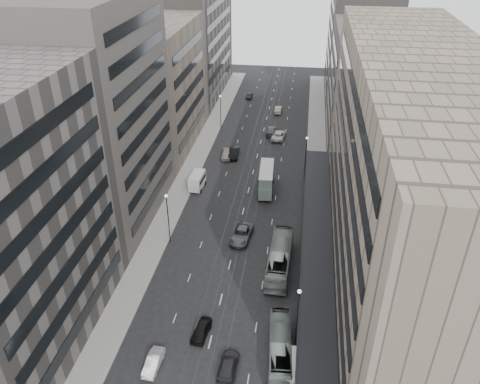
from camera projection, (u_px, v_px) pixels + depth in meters
The scene contains 29 objects.
ground at pixel (219, 305), 58.96m from camera, with size 220.00×220.00×0.00m, color black.
sidewalk_right at pixel (316, 172), 89.39m from camera, with size 4.00×125.00×0.15m, color gray.
sidewalk_left at pixel (194, 164), 92.33m from camera, with size 4.00×125.00×0.15m, color gray.
department_store at pixel (406, 183), 55.53m from camera, with size 19.20×60.00×30.00m.
building_right_mid at pixel (369, 90), 94.50m from camera, with size 15.00×28.00×24.00m, color #4B4641.
building_right_far at pixel (359, 45), 119.03m from camera, with size 15.00×32.00×28.00m, color #66605C.
building_left_b at pixel (97, 114), 69.12m from camera, with size 15.00×26.00×34.00m, color #4B4641.
building_left_c at pixel (154, 87), 94.41m from camera, with size 15.00×28.00×25.00m, color gray.
building_left_d at pixel (192, 42), 121.75m from camera, with size 15.00×38.00×28.00m, color #66605C.
lamp_right_near at pixel (298, 311), 50.86m from camera, with size 0.44×0.44×8.32m.
lamp_right_far at pixel (306, 153), 84.93m from camera, with size 0.44×0.44×8.32m.
lamp_left_near at pixel (168, 213), 67.72m from camera, with size 0.44×0.44×8.32m.
lamp_left_far at pixel (220, 109), 104.34m from camera, with size 0.44×0.44×8.32m.
bus_near at pixel (280, 347), 51.36m from camera, with size 2.41×10.28×2.86m, color gray.
bus_far at pixel (280, 258), 64.35m from camera, with size 2.87×12.27×3.42m, color #919C93.
double_decker at pixel (266, 179), 82.13m from camera, with size 2.89×8.40×4.54m.
vw_microbus at pixel (289, 369), 48.97m from camera, with size 2.28×4.67×2.47m.
panel_van at pixel (197, 180), 83.42m from camera, with size 2.49×4.71×2.89m.
sedan_0 at pixel (201, 330), 54.48m from camera, with size 1.63×4.05×1.38m, color black.
sedan_1 at pixel (153, 362), 50.59m from camera, with size 1.41×4.04×1.33m, color silver.
sedan_2 at pixel (241, 234), 70.65m from camera, with size 2.76×6.00×1.67m, color #57585A.
sedan_3 at pixel (228, 365), 50.20m from camera, with size 1.95×4.81×1.39m, color #232326.
sedan_4 at pixel (226, 154), 94.51m from camera, with size 1.93×4.79×1.63m, color gray.
sedan_5 at pixel (234, 153), 94.89m from camera, with size 1.83×5.23×1.72m, color black.
sedan_6 at pixel (279, 135), 102.60m from camera, with size 2.70×5.86×1.63m, color silver.
sedan_7 at pixel (271, 131), 104.82m from camera, with size 2.25×5.54×1.61m, color #5A5A5C.
sedan_8 at pixel (250, 96), 125.53m from camera, with size 1.57×3.89×1.33m, color #2B2B2E.
sedan_9 at pixel (278, 110), 116.26m from camera, with size 1.61×4.61×1.52m, color #B9B39A.
pedestrian at pixel (304, 359), 50.58m from camera, with size 0.61×0.40×1.67m, color black.
Camera 1 is at (8.77, -42.65, 42.32)m, focal length 35.00 mm.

